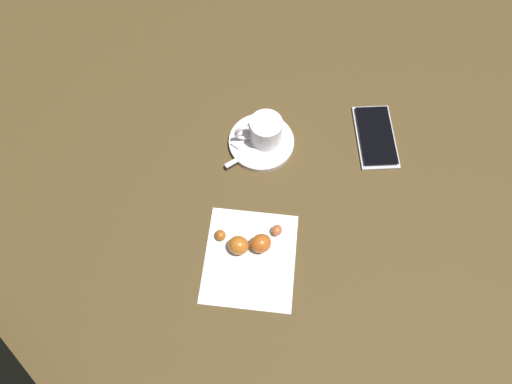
{
  "coord_description": "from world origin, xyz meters",
  "views": [
    {
      "loc": [
        0.31,
        0.12,
        0.73
      ],
      "look_at": [
        0.02,
        0.01,
        0.03
      ],
      "focal_mm": 30.05,
      "sensor_mm": 36.0,
      "label": 1
    }
  ],
  "objects": [
    {
      "name": "ground_plane",
      "position": [
        0.0,
        0.0,
        0.0
      ],
      "size": [
        1.8,
        1.8,
        0.0
      ],
      "primitive_type": "plane",
      "color": "#4A381C"
    },
    {
      "name": "saucer",
      "position": [
        -0.1,
        -0.03,
        0.01
      ],
      "size": [
        0.13,
        0.13,
        0.01
      ],
      "primitive_type": "cylinder",
      "color": "white",
      "rests_on": "ground"
    },
    {
      "name": "espresso_cup",
      "position": [
        -0.1,
        -0.02,
        0.04
      ],
      "size": [
        0.06,
        0.08,
        0.06
      ],
      "color": "white",
      "rests_on": "saucer"
    },
    {
      "name": "teaspoon",
      "position": [
        -0.08,
        -0.02,
        0.01
      ],
      "size": [
        0.11,
        0.08,
        0.01
      ],
      "color": "silver",
      "rests_on": "saucer"
    },
    {
      "name": "sugar_packet",
      "position": [
        -0.1,
        -0.06,
        0.01
      ],
      "size": [
        0.07,
        0.04,
        0.01
      ],
      "primitive_type": "cube",
      "rotation": [
        0.0,
        0.0,
        6.0
      ],
      "color": "white",
      "rests_on": "saucer"
    },
    {
      "name": "napkin",
      "position": [
        0.13,
        0.04,
        0.0
      ],
      "size": [
        0.21,
        0.2,
        0.0
      ],
      "primitive_type": "cube",
      "rotation": [
        0.0,
        0.0,
        0.26
      ],
      "color": "white",
      "rests_on": "ground"
    },
    {
      "name": "croissant",
      "position": [
        0.11,
        0.03,
        0.02
      ],
      "size": [
        0.08,
        0.11,
        0.03
      ],
      "color": "#AD5619",
      "rests_on": "napkin"
    },
    {
      "name": "cell_phone",
      "position": [
        -0.19,
        0.18,
        0.01
      ],
      "size": [
        0.16,
        0.13,
        0.01
      ],
      "color": "#BBB5BE",
      "rests_on": "ground"
    }
  ]
}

